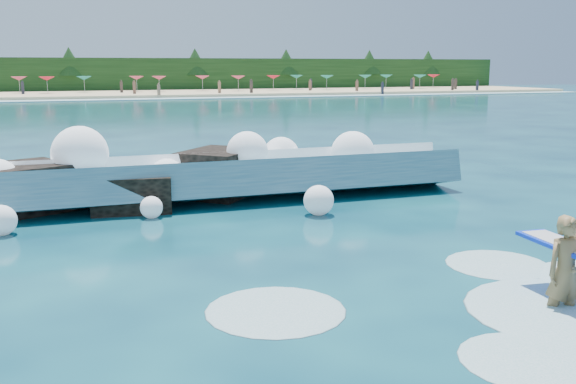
# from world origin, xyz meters

# --- Properties ---
(ground) EXTENTS (200.00, 200.00, 0.00)m
(ground) POSITION_xyz_m (0.00, 0.00, 0.00)
(ground) COLOR #072A3F
(ground) RESTS_ON ground
(beach) EXTENTS (140.00, 20.00, 0.40)m
(beach) POSITION_xyz_m (0.00, 78.00, 0.20)
(beach) COLOR tan
(beach) RESTS_ON ground
(wet_band) EXTENTS (140.00, 5.00, 0.08)m
(wet_band) POSITION_xyz_m (0.00, 67.00, 0.04)
(wet_band) COLOR silver
(wet_band) RESTS_ON ground
(treeline) EXTENTS (140.00, 4.00, 5.00)m
(treeline) POSITION_xyz_m (0.00, 88.00, 2.50)
(treeline) COLOR black
(treeline) RESTS_ON ground
(breaking_wave) EXTENTS (19.42, 2.96, 1.67)m
(breaking_wave) POSITION_xyz_m (-1.11, 7.61, 0.58)
(breaking_wave) COLOR teal
(breaking_wave) RESTS_ON ground
(rock_cluster) EXTENTS (8.79, 3.57, 1.59)m
(rock_cluster) POSITION_xyz_m (-1.58, 7.61, 0.50)
(rock_cluster) COLOR black
(rock_cluster) RESTS_ON ground
(surfer_with_board) EXTENTS (1.03, 2.98, 1.84)m
(surfer_with_board) POSITION_xyz_m (4.44, -2.83, 0.68)
(surfer_with_board) COLOR olive
(surfer_with_board) RESTS_ON ground
(wave_spray) EXTENTS (14.85, 4.55, 2.22)m
(wave_spray) POSITION_xyz_m (-1.89, 7.48, 1.11)
(wave_spray) COLOR white
(wave_spray) RESTS_ON ground
(surf_foam) EXTENTS (9.03, 5.50, 0.16)m
(surf_foam) POSITION_xyz_m (4.01, -2.41, 0.00)
(surf_foam) COLOR silver
(surf_foam) RESTS_ON ground
(beach_umbrellas) EXTENTS (112.89, 5.70, 0.50)m
(beach_umbrellas) POSITION_xyz_m (0.14, 79.62, 2.25)
(beach_umbrellas) COLOR red
(beach_umbrellas) RESTS_ON ground
(beachgoers) EXTENTS (103.46, 12.72, 1.94)m
(beachgoers) POSITION_xyz_m (2.13, 76.08, 1.12)
(beachgoers) COLOR #3F332D
(beachgoers) RESTS_ON ground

